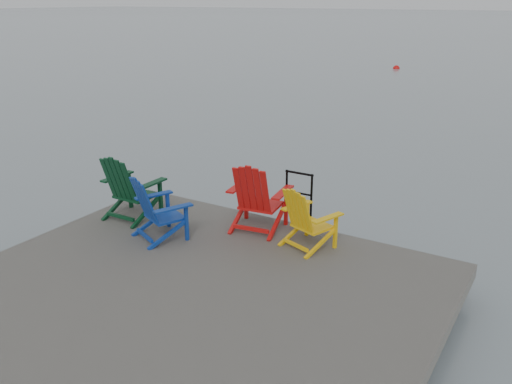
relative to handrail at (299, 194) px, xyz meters
The scene contains 8 objects.
ground 2.67m from the handrail, 95.83° to the right, with size 400.00×400.00×0.00m, color gray.
dock 2.56m from the handrail, 95.83° to the right, with size 6.00×5.00×1.40m.
handrail is the anchor object (origin of this frame).
chair_green 2.78m from the handrail, 155.09° to the right, with size 0.87×0.81×1.10m.
chair_blue 2.23m from the handrail, 135.86° to the right, with size 0.97×0.93×1.00m.
chair_red 0.68m from the handrail, 133.62° to the right, with size 0.97×0.91×1.11m.
chair_yellow 0.82m from the handrail, 54.96° to the right, with size 0.89×0.84×0.93m.
buoy_b 25.81m from the handrail, 103.89° to the left, with size 0.40×0.40×0.40m, color red.
Camera 1 is at (3.84, -4.80, 3.97)m, focal length 38.00 mm.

